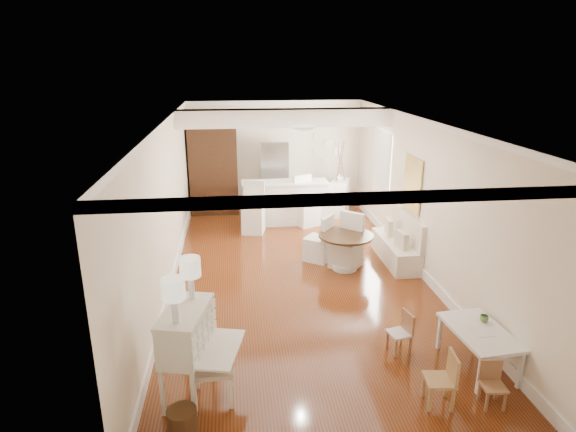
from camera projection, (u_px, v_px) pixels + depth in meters
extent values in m
plane|color=brown|center=(298.00, 277.00, 8.75)|extent=(9.00, 9.00, 0.00)
cube|color=white|center=(299.00, 122.00, 7.89)|extent=(4.50, 9.00, 0.04)
cube|color=#F0E4CC|center=(275.00, 155.00, 12.58)|extent=(4.50, 0.04, 2.80)
cube|color=#F0E4CC|center=(371.00, 352.00, 4.07)|extent=(4.50, 0.04, 2.80)
cube|color=#F0E4CC|center=(166.00, 208.00, 8.08)|extent=(0.04, 9.00, 2.80)
cube|color=#F0E4CC|center=(424.00, 199.00, 8.57)|extent=(0.04, 9.00, 2.80)
cube|color=white|center=(285.00, 118.00, 10.03)|extent=(4.50, 0.45, 0.36)
cube|color=tan|center=(412.00, 184.00, 8.99)|extent=(0.04, 0.84, 1.04)
cube|color=white|center=(382.00, 164.00, 10.79)|extent=(0.04, 1.10, 1.40)
cylinder|color=#381E11|center=(228.00, 139.00, 12.29)|extent=(0.30, 0.03, 0.30)
cylinder|color=white|center=(304.00, 129.00, 7.44)|extent=(0.36, 0.36, 0.08)
cube|color=white|center=(188.00, 353.00, 5.52)|extent=(1.05, 1.06, 1.11)
cube|color=white|center=(212.00, 365.00, 5.48)|extent=(0.51, 0.51, 0.89)
cylinder|color=#492E16|center=(182.00, 423.00, 5.00)|extent=(0.32, 0.32, 0.32)
cube|color=white|center=(478.00, 349.00, 6.10)|extent=(0.72, 1.11, 0.53)
cube|color=#AB804D|center=(440.00, 379.00, 5.41)|extent=(0.36, 0.36, 0.66)
cube|color=#A66F4B|center=(399.00, 333.00, 6.42)|extent=(0.33, 0.33, 0.58)
cube|color=#986945|center=(493.00, 385.00, 5.41)|extent=(0.28, 0.28, 0.53)
cube|color=silver|center=(397.00, 238.00, 9.29)|extent=(0.52, 1.60, 0.98)
cylinder|color=#3F2714|center=(345.00, 252.00, 8.99)|extent=(1.13, 1.13, 0.69)
cube|color=silver|center=(346.00, 241.00, 9.05)|extent=(0.70, 0.71, 1.03)
cube|color=silver|center=(318.00, 238.00, 9.37)|extent=(0.63, 0.63, 0.93)
cube|color=white|center=(285.00, 202.00, 11.54)|extent=(2.05, 0.65, 1.03)
cube|color=white|center=(253.00, 208.00, 10.86)|extent=(0.56, 0.56, 1.17)
cube|color=white|center=(307.00, 201.00, 11.36)|extent=(0.63, 0.63, 1.19)
cube|color=#381E11|center=(214.00, 169.00, 12.17)|extent=(1.20, 0.60, 2.30)
imported|color=silver|center=(288.00, 177.00, 12.43)|extent=(0.75, 0.65, 1.80)
cube|color=silver|center=(339.00, 197.00, 12.25)|extent=(0.72, 1.00, 0.87)
imported|color=#5C8E53|center=(484.00, 318.00, 6.21)|extent=(0.12, 0.12, 0.09)
imported|color=white|center=(339.00, 177.00, 12.12)|extent=(0.18, 0.18, 0.17)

